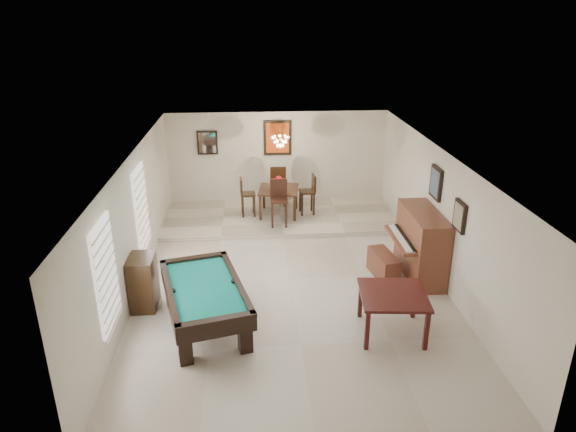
{
  "coord_description": "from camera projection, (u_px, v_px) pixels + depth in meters",
  "views": [
    {
      "loc": [
        -0.73,
        -9.25,
        5.11
      ],
      "look_at": [
        0.0,
        0.6,
        1.15
      ],
      "focal_mm": 32.0,
      "sensor_mm": 36.0,
      "label": 1
    }
  ],
  "objects": [
    {
      "name": "wall_left",
      "position": [
        134.0,
        225.0,
        9.82
      ],
      "size": [
        0.04,
        9.0,
        2.6
      ],
      "primitive_type": "cube",
      "color": "silver",
      "rests_on": "ground_plane"
    },
    {
      "name": "flower_vase",
      "position": [
        279.0,
        180.0,
        13.19
      ],
      "size": [
        0.14,
        0.14,
        0.22
      ],
      "primitive_type": null,
      "rotation": [
        0.0,
        0.0,
        -0.06
      ],
      "color": "red",
      "rests_on": "dining_table"
    },
    {
      "name": "ground_plane",
      "position": [
        290.0,
        279.0,
        10.51
      ],
      "size": [
        6.0,
        9.0,
        0.02
      ],
      "primitive_type": "cube",
      "color": "beige"
    },
    {
      "name": "dining_chair_south",
      "position": [
        279.0,
        204.0,
        12.63
      ],
      "size": [
        0.44,
        0.44,
        1.15
      ],
      "primitive_type": null,
      "rotation": [
        0.0,
        0.0,
        -0.04
      ],
      "color": "black",
      "rests_on": "dining_step"
    },
    {
      "name": "dining_step",
      "position": [
        281.0,
        217.0,
        13.5
      ],
      "size": [
        6.0,
        2.5,
        0.12
      ],
      "primitive_type": "cube",
      "color": "beige",
      "rests_on": "ground_plane"
    },
    {
      "name": "right_picture_upper",
      "position": [
        436.0,
        183.0,
        10.29
      ],
      "size": [
        0.06,
        0.55,
        0.65
      ],
      "primitive_type": "cube",
      "color": "slate",
      "rests_on": "wall_right"
    },
    {
      "name": "upright_piano",
      "position": [
        413.0,
        244.0,
        10.41
      ],
      "size": [
        0.94,
        1.68,
        1.4
      ],
      "primitive_type": null,
      "color": "brown",
      "rests_on": "ground_plane"
    },
    {
      "name": "window_left_front",
      "position": [
        106.0,
        275.0,
        7.75
      ],
      "size": [
        0.06,
        1.0,
        1.7
      ],
      "primitive_type": "cube",
      "color": "white",
      "rests_on": "wall_left"
    },
    {
      "name": "ceiling",
      "position": [
        290.0,
        156.0,
        9.54
      ],
      "size": [
        6.0,
        9.0,
        0.04
      ],
      "primitive_type": "cube",
      "color": "white",
      "rests_on": "wall_back"
    },
    {
      "name": "back_painting",
      "position": [
        278.0,
        138.0,
        13.93
      ],
      "size": [
        0.75,
        0.06,
        0.95
      ],
      "primitive_type": "cube",
      "color": "#D84C14",
      "rests_on": "wall_back"
    },
    {
      "name": "wall_right",
      "position": [
        440.0,
        216.0,
        10.23
      ],
      "size": [
        0.04,
        9.0,
        2.6
      ],
      "primitive_type": "cube",
      "color": "silver",
      "rests_on": "ground_plane"
    },
    {
      "name": "dining_chair_north",
      "position": [
        278.0,
        185.0,
        14.0
      ],
      "size": [
        0.43,
        0.43,
        1.13
      ],
      "primitive_type": null,
      "rotation": [
        0.0,
        0.0,
        3.12
      ],
      "color": "black",
      "rests_on": "dining_step"
    },
    {
      "name": "dining_chair_east",
      "position": [
        307.0,
        195.0,
        13.4
      ],
      "size": [
        0.42,
        0.42,
        1.05
      ],
      "primitive_type": null,
      "rotation": [
        0.0,
        0.0,
        -1.5
      ],
      "color": "black",
      "rests_on": "dining_step"
    },
    {
      "name": "back_mirror",
      "position": [
        207.0,
        143.0,
        13.84
      ],
      "size": [
        0.55,
        0.06,
        0.65
      ],
      "primitive_type": "cube",
      "color": "white",
      "rests_on": "wall_back"
    },
    {
      "name": "chandelier",
      "position": [
        280.0,
        138.0,
        12.65
      ],
      "size": [
        0.44,
        0.44,
        0.6
      ],
      "primitive_type": null,
      "color": "#FFE5B2",
      "rests_on": "ceiling"
    },
    {
      "name": "dining_table",
      "position": [
        279.0,
        199.0,
        13.39
      ],
      "size": [
        1.13,
        1.13,
        0.83
      ],
      "primitive_type": null,
      "rotation": [
        0.0,
        0.0,
        -0.13
      ],
      "color": "black",
      "rests_on": "dining_step"
    },
    {
      "name": "window_left_rear",
      "position": [
        141.0,
        209.0,
        10.34
      ],
      "size": [
        0.06,
        1.0,
        1.7
      ],
      "primitive_type": "cube",
      "color": "white",
      "rests_on": "wall_left"
    },
    {
      "name": "apothecary_chest",
      "position": [
        143.0,
        282.0,
        9.37
      ],
      "size": [
        0.45,
        0.67,
        1.0
      ],
      "primitive_type": "cube",
      "color": "black",
      "rests_on": "ground_plane"
    },
    {
      "name": "right_picture_lower",
      "position": [
        460.0,
        216.0,
        9.16
      ],
      "size": [
        0.06,
        0.45,
        0.55
      ],
      "primitive_type": "cube",
      "color": "gray",
      "rests_on": "wall_right"
    },
    {
      "name": "piano_bench",
      "position": [
        384.0,
        265.0,
        10.52
      ],
      "size": [
        0.51,
        0.97,
        0.51
      ],
      "primitive_type": "cube",
      "rotation": [
        0.0,
        0.0,
        0.17
      ],
      "color": "#5A2C1D",
      "rests_on": "ground_plane"
    },
    {
      "name": "pool_table",
      "position": [
        205.0,
        306.0,
        8.82
      ],
      "size": [
        1.76,
        2.53,
        0.76
      ],
      "primitive_type": null,
      "rotation": [
        0.0,
        0.0,
        0.25
      ],
      "color": "black",
      "rests_on": "ground_plane"
    },
    {
      "name": "square_table",
      "position": [
        392.0,
        313.0,
        8.63
      ],
      "size": [
        1.18,
        1.18,
        0.75
      ],
      "primitive_type": null,
      "rotation": [
        0.0,
        0.0,
        -0.09
      ],
      "color": "black",
      "rests_on": "ground_plane"
    },
    {
      "name": "dining_chair_west",
      "position": [
        248.0,
        197.0,
        13.3
      ],
      "size": [
        0.4,
        0.4,
        1.0
      ],
      "primitive_type": null,
      "rotation": [
        0.0,
        0.0,
        1.64
      ],
      "color": "black",
      "rests_on": "dining_step"
    },
    {
      "name": "wall_front",
      "position": [
        321.0,
        369.0,
        5.86
      ],
      "size": [
        6.0,
        0.04,
        2.6
      ],
      "primitive_type": "cube",
      "color": "silver",
      "rests_on": "ground_plane"
    },
    {
      "name": "wall_back",
      "position": [
        278.0,
        159.0,
        14.19
      ],
      "size": [
        6.0,
        0.04,
        2.6
      ],
      "primitive_type": "cube",
      "color": "silver",
      "rests_on": "ground_plane"
    }
  ]
}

